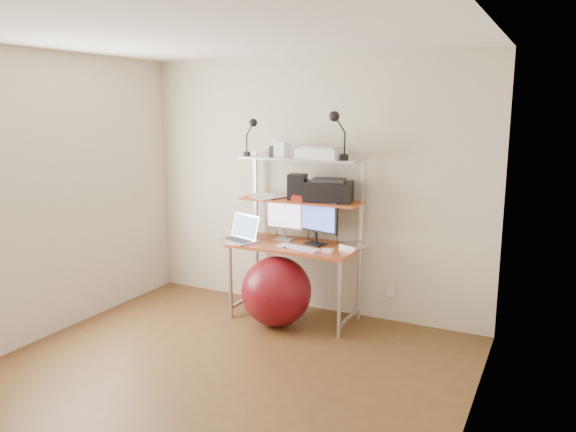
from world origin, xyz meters
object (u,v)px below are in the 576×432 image
monitor_silver (285,217)px  monitor_black (316,219)px  printer (328,191)px  exercise_ball (276,291)px  laptop (242,235)px

monitor_silver → monitor_black: bearing=-8.0°
monitor_black → printer: (0.09, 0.08, 0.26)m
printer → exercise_ball: size_ratio=0.76×
laptop → exercise_ball: laptop is taller
monitor_silver → monitor_black: (0.35, -0.04, 0.02)m
monitor_black → exercise_ball: size_ratio=0.76×
monitor_silver → printer: size_ratio=0.86×
printer → exercise_ball: bearing=-145.9°
monitor_black → laptop: size_ratio=1.14×
laptop → printer: (0.80, 0.26, 0.46)m
monitor_silver → exercise_ball: size_ratio=0.65×
monitor_black → laptop: (-0.71, -0.18, -0.20)m
monitor_black → exercise_ball: bearing=-114.3°
monitor_black → laptop: monitor_black is taller
exercise_ball → laptop: bearing=164.3°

